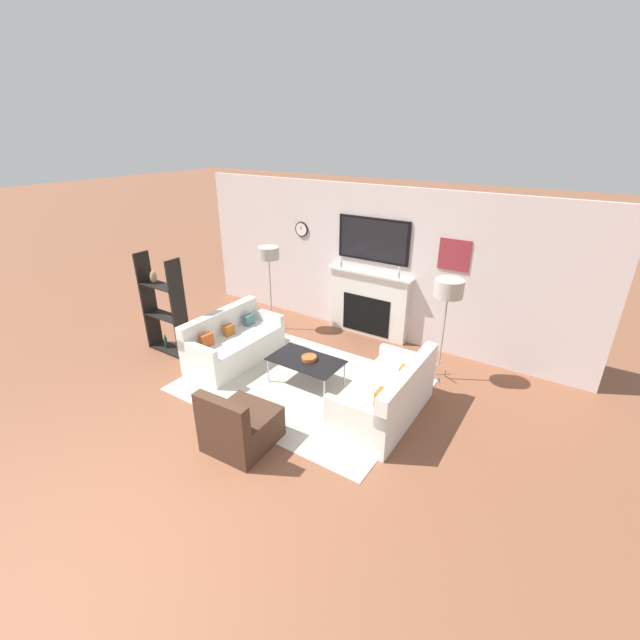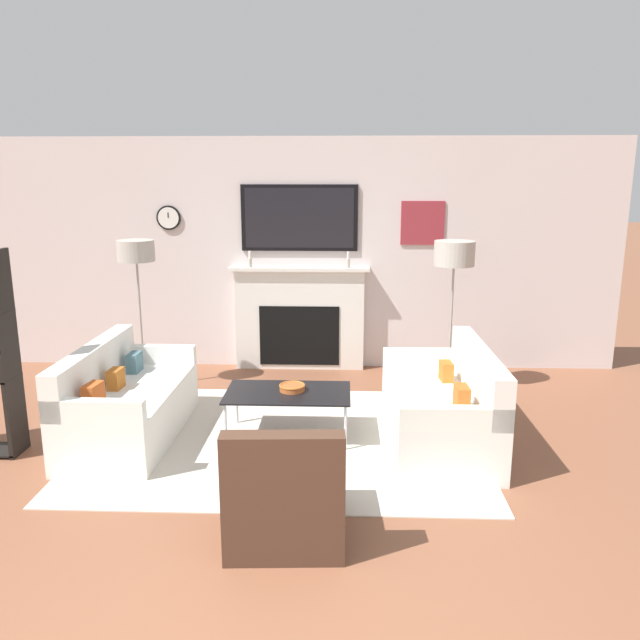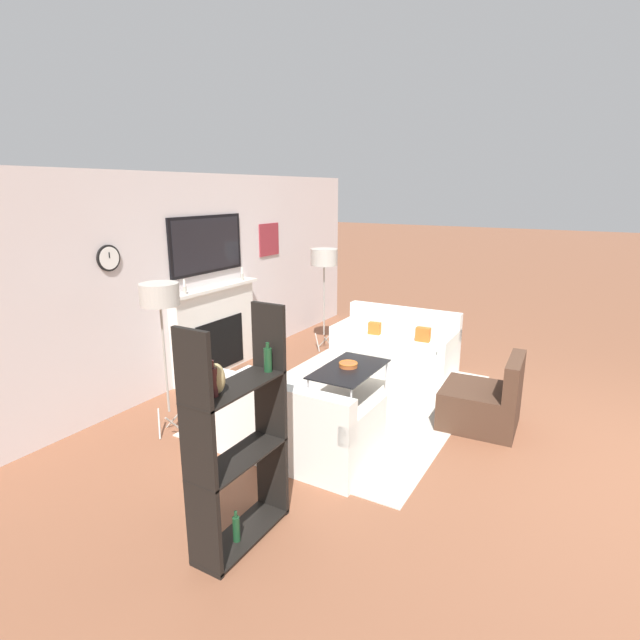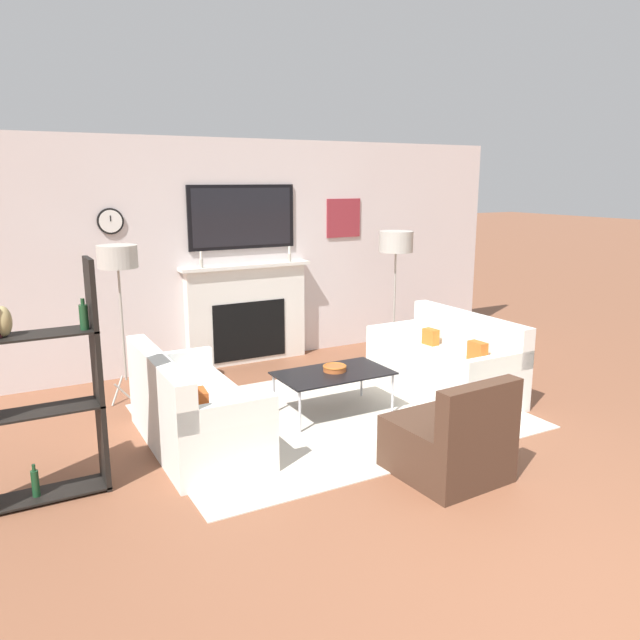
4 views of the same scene
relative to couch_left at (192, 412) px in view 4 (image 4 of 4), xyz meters
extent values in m
plane|color=brown|center=(1.38, -2.98, -0.30)|extent=(60.00, 60.00, 0.00)
cube|color=silver|center=(1.38, 2.23, 1.05)|extent=(7.50, 0.07, 2.70)
cube|color=silver|center=(1.38, 2.12, 0.29)|extent=(1.52, 0.16, 1.19)
cube|color=black|center=(1.38, 2.03, 0.12)|extent=(0.94, 0.01, 0.71)
cube|color=silver|center=(1.38, 2.10, 0.90)|extent=(1.64, 0.22, 0.04)
cylinder|color=#B2AD9E|center=(0.81, 2.07, 0.97)|extent=(0.04, 0.04, 0.10)
cylinder|color=white|center=(0.81, 2.07, 1.07)|extent=(0.03, 0.03, 0.09)
cylinder|color=#B2AD9E|center=(1.95, 2.07, 0.97)|extent=(0.04, 0.04, 0.10)
cylinder|color=white|center=(1.95, 2.07, 1.07)|extent=(0.03, 0.03, 0.09)
cube|color=black|center=(1.38, 2.19, 1.49)|extent=(1.35, 0.04, 0.76)
cube|color=black|center=(1.38, 2.17, 1.49)|extent=(1.26, 0.01, 0.68)
cylinder|color=black|center=(-0.15, 2.18, 1.48)|extent=(0.28, 0.02, 0.28)
cylinder|color=silver|center=(-0.15, 2.17, 1.48)|extent=(0.24, 0.00, 0.24)
cube|color=black|center=(-0.15, 2.17, 1.51)|extent=(0.01, 0.00, 0.06)
cube|color=maroon|center=(2.80, 2.19, 1.43)|extent=(0.50, 0.02, 0.50)
cube|color=beige|center=(1.38, 0.00, -0.30)|extent=(3.37, 2.52, 0.01)
cube|color=white|center=(0.04, 0.00, -0.07)|extent=(0.80, 1.64, 0.45)
cube|color=white|center=(-0.27, 0.00, 0.34)|extent=(0.18, 1.64, 0.38)
cube|color=white|center=(0.05, 0.77, 0.24)|extent=(0.78, 0.11, 0.18)
cube|color=white|center=(0.04, -0.77, 0.24)|extent=(0.78, 0.11, 0.18)
cube|color=slate|center=(-0.07, 0.48, 0.24)|extent=(0.11, 0.19, 0.18)
cube|color=#B06020|center=(-0.07, 0.00, 0.24)|extent=(0.11, 0.18, 0.18)
cube|color=#BE5120|center=(-0.08, -0.48, 0.25)|extent=(0.12, 0.22, 0.20)
cube|color=white|center=(2.72, 0.00, -0.08)|extent=(0.85, 1.67, 0.44)
cube|color=white|center=(3.05, 0.00, 0.34)|extent=(0.18, 1.66, 0.40)
cube|color=white|center=(2.73, -0.78, 0.23)|extent=(0.83, 0.11, 0.18)
cube|color=white|center=(2.71, 0.78, 0.23)|extent=(0.83, 0.11, 0.18)
cube|color=#B75920|center=(2.85, -0.36, 0.24)|extent=(0.11, 0.20, 0.20)
cube|color=#B66021|center=(2.84, 0.37, 0.23)|extent=(0.12, 0.18, 0.18)
cube|color=#472F21|center=(1.54, -1.45, -0.09)|extent=(0.77, 0.82, 0.43)
cube|color=#472F21|center=(1.56, -1.77, 0.32)|extent=(0.73, 0.18, 0.39)
cube|color=black|center=(1.42, 0.07, 0.11)|extent=(1.09, 0.63, 0.02)
cylinder|color=#B7B7BC|center=(0.92, -0.21, -0.10)|extent=(0.02, 0.02, 0.40)
cylinder|color=#B7B7BC|center=(1.93, -0.21, -0.10)|extent=(0.02, 0.02, 0.40)
cylinder|color=#B7B7BC|center=(0.92, 0.34, -0.10)|extent=(0.02, 0.02, 0.40)
cylinder|color=#B7B7BC|center=(1.93, 0.34, -0.10)|extent=(0.02, 0.02, 0.40)
cylinder|color=#BE5C2C|center=(1.46, 0.10, 0.14)|extent=(0.22, 0.22, 0.05)
torus|color=#C06424|center=(1.46, 0.10, 0.17)|extent=(0.23, 0.23, 0.02)
cylinder|color=#9E998E|center=(-0.16, 1.36, -0.18)|extent=(0.09, 0.23, 0.26)
cylinder|color=#9E998E|center=(-0.35, 1.40, -0.18)|extent=(0.17, 0.19, 0.26)
cylinder|color=#9E998E|center=(-0.29, 1.22, -0.18)|extent=(0.23, 0.07, 0.26)
cylinder|color=#9E998E|center=(-0.27, 1.32, 0.52)|extent=(0.02, 0.02, 1.14)
cylinder|color=#B2ADA3|center=(-0.27, 1.32, 1.20)|extent=(0.38, 0.38, 0.22)
cylinder|color=#9E998E|center=(3.13, 1.36, -0.18)|extent=(0.09, 0.23, 0.26)
cylinder|color=#9E998E|center=(2.95, 1.40, -0.18)|extent=(0.17, 0.19, 0.26)
cylinder|color=#9E998E|center=(3.01, 1.22, -0.18)|extent=(0.23, 0.07, 0.26)
cylinder|color=#9E998E|center=(3.03, 1.32, 0.50)|extent=(0.02, 0.02, 1.12)
cylinder|color=#B2ADA3|center=(3.03, 1.32, 1.19)|extent=(0.42, 0.42, 0.25)
cube|color=black|center=(-0.79, -0.36, 0.55)|extent=(0.04, 0.28, 1.70)
cube|color=black|center=(-1.18, -0.36, -0.27)|extent=(0.82, 0.28, 0.02)
cube|color=black|center=(-1.18, -0.36, 0.35)|extent=(0.82, 0.28, 0.01)
cube|color=black|center=(-1.18, -0.36, 0.90)|extent=(0.82, 0.28, 0.02)
cylinder|color=#194223|center=(-1.27, -0.37, -0.17)|extent=(0.05, 0.05, 0.19)
cylinder|color=#194223|center=(-1.27, -0.37, -0.05)|extent=(0.02, 0.02, 0.05)
cylinder|color=#194223|center=(-0.85, -0.39, 1.00)|extent=(0.06, 0.06, 0.18)
cylinder|color=#194223|center=(-0.85, -0.39, 1.11)|extent=(0.03, 0.03, 0.04)
ellipsoid|color=tan|center=(-1.35, -0.34, 1.01)|extent=(0.12, 0.12, 0.21)
camera|label=1|loc=(4.64, -4.43, 3.26)|focal=24.00mm
camera|label=2|loc=(1.90, -5.08, 1.96)|focal=35.00mm
camera|label=3|loc=(-3.64, -2.43, 2.20)|focal=28.00mm
camera|label=4|loc=(-1.46, -4.88, 1.93)|focal=35.00mm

